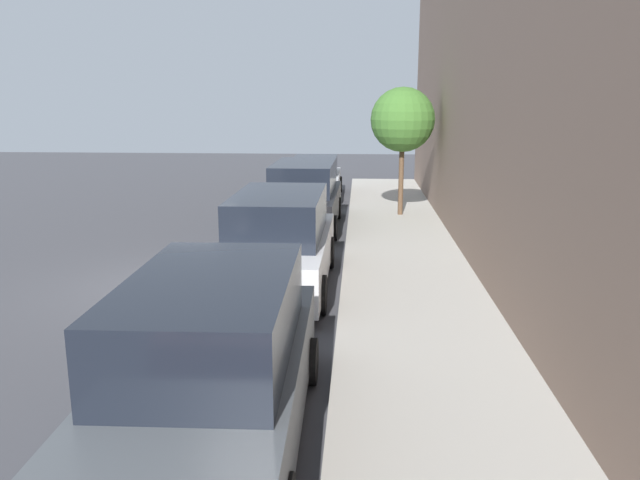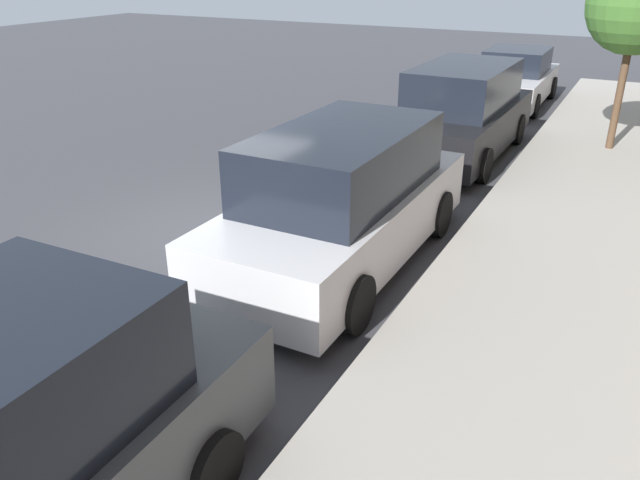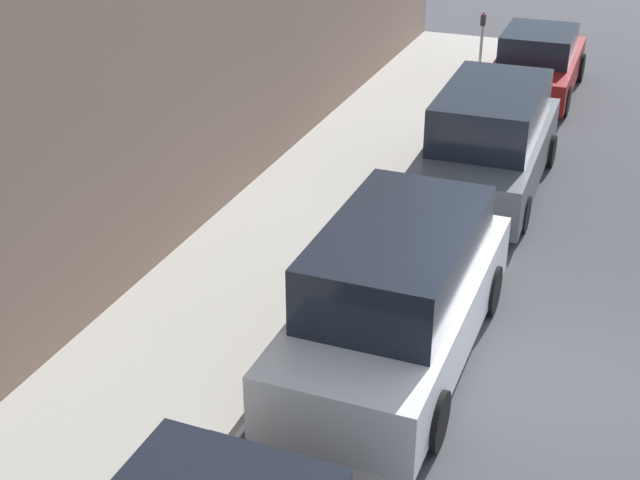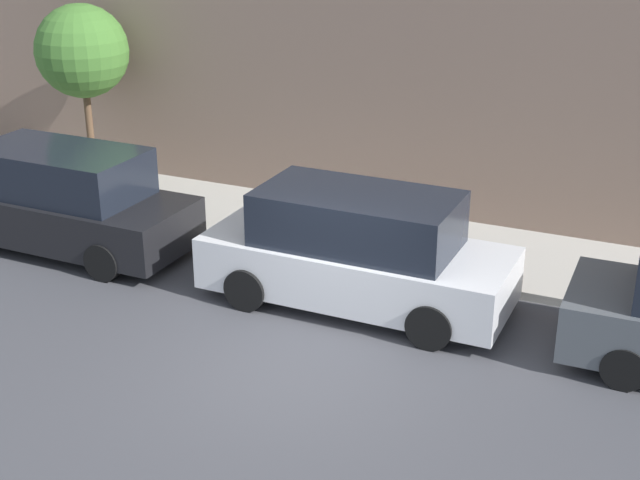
{
  "view_description": "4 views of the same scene",
  "coord_description": "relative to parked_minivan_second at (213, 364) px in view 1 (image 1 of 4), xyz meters",
  "views": [
    {
      "loc": [
        3.83,
        -11.81,
        3.72
      ],
      "look_at": [
        3.08,
        -0.02,
        1.0
      ],
      "focal_mm": 35.0,
      "sensor_mm": 36.0,
      "label": 1
    },
    {
      "loc": [
        5.65,
        -7.03,
        3.93
      ],
      "look_at": [
        2.68,
        -1.37,
        1.0
      ],
      "focal_mm": 35.0,
      "sensor_mm": 36.0,
      "label": 2
    },
    {
      "loc": [
        -0.29,
        9.33,
        6.61
      ],
      "look_at": [
        3.66,
        -0.85,
        1.0
      ],
      "focal_mm": 50.0,
      "sensor_mm": 36.0,
      "label": 3
    },
    {
      "loc": [
        -9.74,
        -4.75,
        6.43
      ],
      "look_at": [
        2.29,
        0.7,
        1.0
      ],
      "focal_mm": 50.0,
      "sensor_mm": 36.0,
      "label": 4
    }
  ],
  "objects": [
    {
      "name": "street_tree",
      "position": [
        2.8,
        13.09,
        2.11
      ],
      "size": [
        1.94,
        1.94,
        3.87
      ],
      "color": "brown",
      "rests_on": "sidewalk"
    },
    {
      "name": "sidewalk",
      "position": [
        2.58,
        5.7,
        -0.85
      ],
      "size": [
        2.75,
        32.0,
        0.15
      ],
      "color": "#B2ADA3",
      "rests_on": "ground_plane"
    },
    {
      "name": "parked_sedan_fifth",
      "position": [
        -0.13,
        17.21,
        -0.2
      ],
      "size": [
        1.92,
        4.52,
        1.54
      ],
      "color": "silver",
      "rests_on": "ground_plane"
    },
    {
      "name": "parked_minivan_second",
      "position": [
        0.0,
        0.0,
        0.0
      ],
      "size": [
        2.02,
        4.93,
        1.9
      ],
      "color": "#4C5156",
      "rests_on": "ground_plane"
    },
    {
      "name": "ground_plane",
      "position": [
        -2.3,
        5.7,
        -0.92
      ],
      "size": [
        60.0,
        60.0,
        0.0
      ],
      "primitive_type": "plane",
      "color": "#424247"
    },
    {
      "name": "parked_minivan_third",
      "position": [
        -0.02,
        5.75,
        -0.0
      ],
      "size": [
        2.02,
        4.91,
        1.9
      ],
      "color": "silver",
      "rests_on": "ground_plane"
    },
    {
      "name": "parked_minivan_fourth",
      "position": [
        -0.05,
        11.54,
        -0.0
      ],
      "size": [
        2.02,
        4.93,
        1.9
      ],
      "color": "black",
      "rests_on": "ground_plane"
    }
  ]
}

